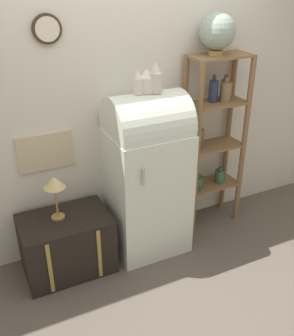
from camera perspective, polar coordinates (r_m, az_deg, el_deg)
name	(u,v)px	position (r m, az deg, el deg)	size (l,w,h in m)	color
ground_plane	(160,260)	(3.61, 1.94, -13.24)	(12.00, 12.00, 0.00)	#60564C
wall_back	(131,97)	(3.41, -2.32, 10.30)	(7.00, 0.09, 2.70)	silver
refrigerator	(147,173)	(3.38, 0.01, -0.68)	(0.65, 0.59, 1.46)	silver
suitcase_trunk	(67,244)	(3.44, -11.55, -10.70)	(0.73, 0.50, 0.51)	black
shelf_unit	(214,134)	(3.74, 9.73, 4.90)	(0.57, 0.30, 1.67)	olive
globe	(218,32)	(3.49, 10.20, 18.89)	(0.30, 0.30, 0.34)	#AD8942
vase_left	(138,83)	(3.07, -1.33, 12.25)	(0.08, 0.08, 0.19)	silver
vase_center	(147,82)	(3.10, -0.04, 12.43)	(0.12, 0.12, 0.19)	silver
vase_right	(155,78)	(3.11, 1.23, 12.90)	(0.11, 0.11, 0.24)	beige
desk_lamp	(54,185)	(3.16, -13.30, -2.43)	(0.17, 0.17, 0.38)	#AD8942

